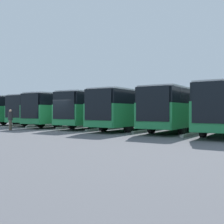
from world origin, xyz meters
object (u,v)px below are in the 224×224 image
at_px(bus_5, 57,109).
at_px(bus_6, 36,109).
at_px(bus_2, 138,108).
at_px(bus_3, 107,109).
at_px(bus_4, 75,109).
at_px(pedestrian, 10,119).
at_px(bus_1, 184,108).

bearing_deg(bus_5, bus_6, -5.05).
bearing_deg(bus_2, bus_3, -12.21).
distance_m(bus_3, bus_4, 3.99).
height_order(bus_2, pedestrian, bus_2).
xyz_separation_m(bus_3, bus_6, (11.91, -0.43, 0.00)).
xyz_separation_m(bus_5, bus_6, (3.97, 0.08, 0.00)).
distance_m(bus_3, pedestrian, 9.00).
distance_m(bus_1, bus_4, 11.92).
height_order(bus_1, bus_4, same).
height_order(bus_4, bus_5, same).
height_order(bus_6, pedestrian, bus_6).
distance_m(bus_2, bus_4, 7.94).
xyz_separation_m(bus_2, bus_6, (15.88, -0.85, 0.00)).
relative_size(bus_5, bus_6, 1.00).
bearing_deg(bus_5, bus_4, 161.13).
relative_size(bus_5, pedestrian, 7.39).
relative_size(bus_2, pedestrian, 7.39).
distance_m(bus_2, bus_6, 15.90).
relative_size(bus_2, bus_5, 1.00).
height_order(bus_5, bus_6, same).
xyz_separation_m(bus_1, pedestrian, (11.53, 8.39, -0.90)).
xyz_separation_m(bus_5, pedestrian, (-4.35, 8.72, -0.90)).
relative_size(bus_4, bus_6, 1.00).
xyz_separation_m(bus_3, bus_4, (3.97, 0.37, 0.00)).
relative_size(bus_1, bus_3, 1.00).
distance_m(bus_5, pedestrian, 9.78).
bearing_deg(bus_6, bus_1, 173.05).
relative_size(bus_3, bus_6, 1.00).
bearing_deg(bus_2, pedestrian, 39.60).
bearing_deg(bus_6, pedestrian, 127.67).
distance_m(bus_3, bus_6, 11.91).
xyz_separation_m(bus_6, pedestrian, (-8.31, 8.63, -0.90)).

